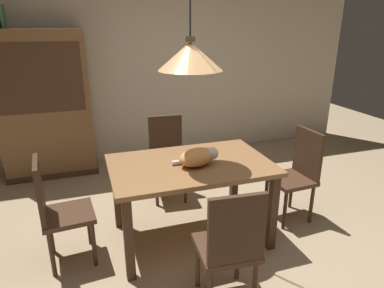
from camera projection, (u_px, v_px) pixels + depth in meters
ground at (218, 257)px, 2.92m from camera, size 10.00×10.00×0.00m
back_wall at (150, 57)px, 4.81m from camera, size 6.40×0.10×2.90m
dining_table at (190, 173)px, 3.00m from camera, size 1.40×0.90×0.75m
chair_far_back at (167, 154)px, 3.83m from camera, size 0.43×0.43×0.93m
chair_right_side at (298, 171)px, 3.38m from camera, size 0.42×0.42×0.93m
chair_left_side at (57, 208)px, 2.70m from camera, size 0.43×0.43×0.93m
chair_near_front at (230, 245)px, 2.26m from camera, size 0.43×0.43×0.93m
cat_sleeping at (198, 157)px, 2.89m from camera, size 0.40×0.31×0.16m
pendant_lamp at (190, 56)px, 2.66m from camera, size 0.52×0.52×1.30m
hutch_bookcase at (46, 108)px, 4.28m from camera, size 1.12×0.45×1.85m
book_green_slim at (3, 16)px, 3.82m from camera, size 0.03×0.20×0.26m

